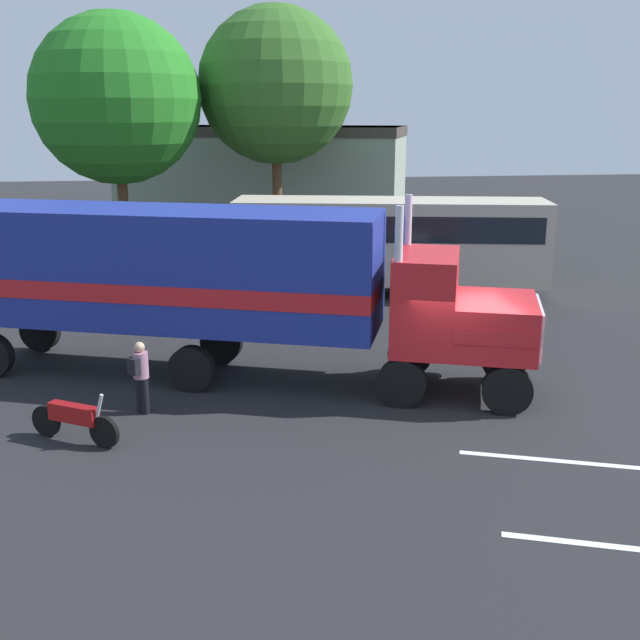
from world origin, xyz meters
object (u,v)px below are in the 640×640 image
(semi_truck, at_px, (209,277))
(tree_left, at_px, (116,99))
(motorcycle, at_px, (75,419))
(parked_car, at_px, (17,267))
(tree_center, at_px, (276,86))
(person_bystander, at_px, (140,375))
(parked_bus, at_px, (390,237))

(semi_truck, xyz_separation_m, tree_left, (-3.63, 15.23, 4.35))
(motorcycle, distance_m, tree_left, 19.93)
(parked_car, height_order, motorcycle, parked_car)
(motorcycle, height_order, tree_center, tree_center)
(semi_truck, height_order, person_bystander, semi_truck)
(motorcycle, bearing_deg, parked_bus, 52.14)
(semi_truck, relative_size, motorcycle, 7.61)
(semi_truck, height_order, tree_center, tree_center)
(parked_car, height_order, tree_left, tree_left)
(person_bystander, relative_size, parked_car, 0.35)
(parked_car, bearing_deg, parked_bus, -11.71)
(parked_car, bearing_deg, motorcycle, -73.02)
(motorcycle, xyz_separation_m, tree_left, (-0.90, 18.85, 6.40))
(person_bystander, relative_size, parked_bus, 0.14)
(parked_car, relative_size, tree_left, 0.45)
(semi_truck, bearing_deg, parked_bus, 51.74)
(semi_truck, bearing_deg, parked_car, 123.31)
(parked_bus, xyz_separation_m, parked_car, (-13.53, 2.80, -1.26))
(person_bystander, height_order, parked_car, person_bystander)
(parked_bus, distance_m, motorcycle, 14.91)
(parked_bus, relative_size, tree_left, 1.09)
(semi_truck, height_order, motorcycle, semi_truck)
(semi_truck, relative_size, tree_center, 1.29)
(semi_truck, distance_m, parked_bus, 10.30)
(person_bystander, height_order, tree_left, tree_left)
(parked_car, bearing_deg, tree_center, 30.85)
(semi_truck, xyz_separation_m, tree_center, (3.12, 17.02, 4.97))
(semi_truck, xyz_separation_m, parked_bus, (6.37, 8.08, -0.46))
(semi_truck, bearing_deg, motorcycle, -126.96)
(parked_car, height_order, tree_center, tree_center)
(motorcycle, relative_size, tree_left, 0.18)
(motorcycle, xyz_separation_m, tree_center, (5.84, 20.64, 7.01))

